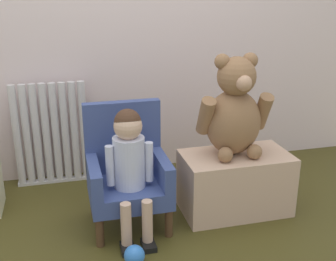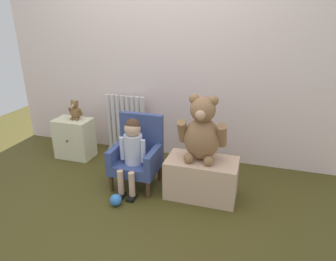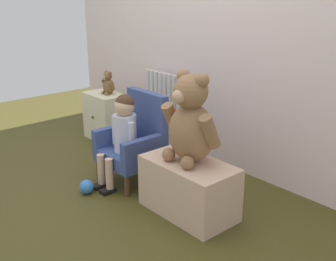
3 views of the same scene
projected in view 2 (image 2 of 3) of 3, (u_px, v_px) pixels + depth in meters
ground_plane at (120, 210)px, 2.57m from camera, size 6.00×6.00×0.00m
back_wall at (163, 51)px, 3.23m from camera, size 3.80×0.05×2.40m
radiator at (126, 125)px, 3.54m from camera, size 0.50×0.05×0.70m
small_dresser at (74, 138)px, 3.46m from camera, size 0.41×0.29×0.46m
child_armchair at (138, 154)px, 2.89m from camera, size 0.43×0.40×0.68m
child_figure at (132, 145)px, 2.73m from camera, size 0.25×0.35×0.70m
low_bench at (201, 178)px, 2.71m from camera, size 0.63×0.35×0.36m
large_teddy_bear at (202, 132)px, 2.58m from camera, size 0.43×0.30×0.59m
small_teddy_bear at (75, 111)px, 3.36m from camera, size 0.16×0.11×0.22m
toy_ball at (116, 200)px, 2.62m from camera, size 0.10×0.10×0.10m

